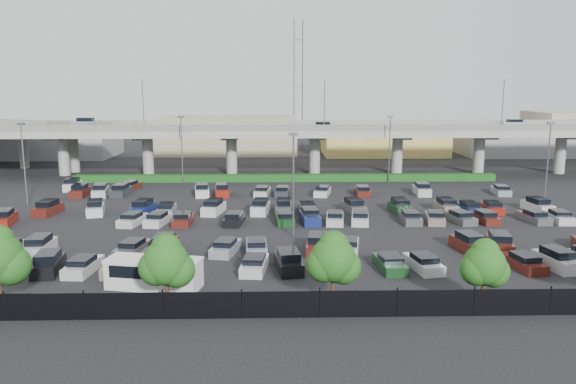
{
  "coord_description": "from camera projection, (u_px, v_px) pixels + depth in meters",
  "views": [
    {
      "loc": [
        -1.9,
        -62.0,
        14.66
      ],
      "look_at": [
        -0.19,
        5.23,
        2.0
      ],
      "focal_mm": 35.0,
      "sensor_mm": 36.0,
      "label": 1
    }
  ],
  "objects": [
    {
      "name": "hedge",
      "position": [
        286.0,
        178.0,
        88.13
      ],
      "size": [
        66.0,
        1.6,
        1.1
      ],
      "primitive_type": "cube",
      "color": "#134215",
      "rests_on": "ground"
    },
    {
      "name": "ground",
      "position": [
        291.0,
        218.0,
        63.67
      ],
      "size": [
        280.0,
        280.0,
        0.0
      ],
      "primitive_type": "plane",
      "color": "black"
    },
    {
      "name": "shuttle_bus",
      "position": [
        154.0,
        272.0,
        41.33
      ],
      "size": [
        7.3,
        3.72,
        2.24
      ],
      "color": "silver",
      "rests_on": "ground"
    },
    {
      "name": "parked_cars",
      "position": [
        280.0,
        220.0,
        59.9
      ],
      "size": [
        63.04,
        41.69,
        1.67
      ],
      "color": "maroon",
      "rests_on": "ground"
    },
    {
      "name": "tree_row",
      "position": [
        314.0,
        258.0,
        36.98
      ],
      "size": [
        65.07,
        3.66,
        5.94
      ],
      "color": "#332316",
      "rests_on": "ground"
    },
    {
      "name": "fence",
      "position": [
        303.0,
        304.0,
        35.99
      ],
      "size": [
        70.0,
        0.1,
        2.0
      ],
      "color": "black",
      "rests_on": "ground"
    },
    {
      "name": "comm_tower",
      "position": [
        298.0,
        83.0,
        133.58
      ],
      "size": [
        2.4,
        2.4,
        30.0
      ],
      "color": "#535358",
      "rests_on": "ground"
    },
    {
      "name": "light_poles",
      "position": [
        254.0,
        161.0,
        64.38
      ],
      "size": [
        66.9,
        48.38,
        10.3
      ],
      "color": "#535358",
      "rests_on": "ground"
    },
    {
      "name": "on_ramp",
      "position": [
        2.0,
        130.0,
        103.39
      ],
      "size": [
        50.93,
        30.13,
        8.8
      ],
      "color": "#97978F",
      "rests_on": "ground"
    },
    {
      "name": "distant_buildings",
      "position": [
        338.0,
        137.0,
        124.01
      ],
      "size": [
        138.0,
        24.0,
        9.0
      ],
      "color": "gray",
      "rests_on": "ground"
    },
    {
      "name": "overpass",
      "position": [
        284.0,
        133.0,
        93.82
      ],
      "size": [
        150.0,
        13.0,
        15.8
      ],
      "color": "#97978F",
      "rests_on": "ground"
    }
  ]
}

